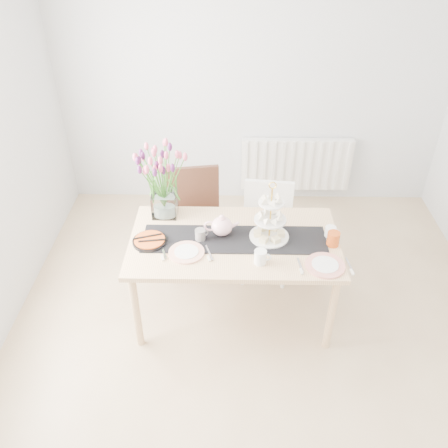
{
  "coord_description": "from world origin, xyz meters",
  "views": [
    {
      "loc": [
        -0.2,
        -2.43,
        2.96
      ],
      "look_at": [
        -0.26,
        0.38,
        0.93
      ],
      "focal_mm": 38.0,
      "sensor_mm": 36.0,
      "label": 1
    }
  ],
  "objects_px": {
    "tart_tin": "(150,241)",
    "chair_brown": "(195,212)",
    "teapot": "(222,226)",
    "mug_orange": "(333,239)",
    "plate_right": "(325,265)",
    "tulip_vase": "(162,172)",
    "cream_jug": "(330,232)",
    "dining_table": "(234,248)",
    "cake_stand": "(270,224)",
    "chair_white": "(267,223)",
    "radiator": "(296,164)",
    "mug_grey": "(200,235)",
    "mug_white": "(260,257)",
    "plate_left": "(186,252)"
  },
  "relations": [
    {
      "from": "dining_table",
      "to": "plate_right",
      "type": "relative_size",
      "value": 5.66
    },
    {
      "from": "tart_tin",
      "to": "mug_white",
      "type": "relative_size",
      "value": 2.44
    },
    {
      "from": "teapot",
      "to": "mug_orange",
      "type": "height_order",
      "value": "teapot"
    },
    {
      "from": "radiator",
      "to": "teapot",
      "type": "xyz_separation_m",
      "value": [
        -0.78,
        -1.7,
        0.38
      ]
    },
    {
      "from": "cake_stand",
      "to": "chair_white",
      "type": "bearing_deg",
      "value": 87.3
    },
    {
      "from": "tulip_vase",
      "to": "tart_tin",
      "type": "bearing_deg",
      "value": -100.92
    },
    {
      "from": "tulip_vase",
      "to": "teapot",
      "type": "xyz_separation_m",
      "value": [
        0.47,
        -0.28,
        -0.31
      ]
    },
    {
      "from": "chair_brown",
      "to": "teapot",
      "type": "xyz_separation_m",
      "value": [
        0.26,
        -0.59,
        0.28
      ]
    },
    {
      "from": "dining_table",
      "to": "mug_grey",
      "type": "distance_m",
      "value": 0.29
    },
    {
      "from": "teapot",
      "to": "plate_right",
      "type": "height_order",
      "value": "teapot"
    },
    {
      "from": "chair_brown",
      "to": "cream_jug",
      "type": "height_order",
      "value": "chair_brown"
    },
    {
      "from": "dining_table",
      "to": "chair_brown",
      "type": "bearing_deg",
      "value": 118.6
    },
    {
      "from": "dining_table",
      "to": "mug_white",
      "type": "xyz_separation_m",
      "value": [
        0.18,
        -0.27,
        0.13
      ]
    },
    {
      "from": "tart_tin",
      "to": "cream_jug",
      "type": "bearing_deg",
      "value": 4.29
    },
    {
      "from": "chair_brown",
      "to": "chair_white",
      "type": "distance_m",
      "value": 0.65
    },
    {
      "from": "mug_orange",
      "to": "plate_right",
      "type": "height_order",
      "value": "mug_orange"
    },
    {
      "from": "dining_table",
      "to": "chair_white",
      "type": "bearing_deg",
      "value": 62.57
    },
    {
      "from": "cream_jug",
      "to": "mug_grey",
      "type": "relative_size",
      "value": 0.91
    },
    {
      "from": "tart_tin",
      "to": "chair_brown",
      "type": "bearing_deg",
      "value": 67.57
    },
    {
      "from": "chair_brown",
      "to": "plate_right",
      "type": "distance_m",
      "value": 1.39
    },
    {
      "from": "dining_table",
      "to": "plate_left",
      "type": "relative_size",
      "value": 6.03
    },
    {
      "from": "chair_brown",
      "to": "mug_grey",
      "type": "xyz_separation_m",
      "value": [
        0.09,
        -0.65,
        0.24
      ]
    },
    {
      "from": "cream_jug",
      "to": "plate_left",
      "type": "bearing_deg",
      "value": -153.08
    },
    {
      "from": "teapot",
      "to": "tart_tin",
      "type": "xyz_separation_m",
      "value": [
        -0.54,
        -0.11,
        -0.07
      ]
    },
    {
      "from": "teapot",
      "to": "plate_right",
      "type": "xyz_separation_m",
      "value": [
        0.74,
        -0.36,
        -0.07
      ]
    },
    {
      "from": "chair_brown",
      "to": "cream_jug",
      "type": "relative_size",
      "value": 11.18
    },
    {
      "from": "cream_jug",
      "to": "plate_right",
      "type": "height_order",
      "value": "cream_jug"
    },
    {
      "from": "plate_left",
      "to": "dining_table",
      "type": "bearing_deg",
      "value": 25.42
    },
    {
      "from": "cake_stand",
      "to": "plate_right",
      "type": "height_order",
      "value": "cake_stand"
    },
    {
      "from": "tart_tin",
      "to": "mug_orange",
      "type": "height_order",
      "value": "mug_orange"
    },
    {
      "from": "mug_grey",
      "to": "teapot",
      "type": "bearing_deg",
      "value": -10.02
    },
    {
      "from": "mug_white",
      "to": "plate_right",
      "type": "relative_size",
      "value": 0.38
    },
    {
      "from": "teapot",
      "to": "plate_right",
      "type": "relative_size",
      "value": 0.93
    },
    {
      "from": "dining_table",
      "to": "cream_jug",
      "type": "height_order",
      "value": "cream_jug"
    },
    {
      "from": "cream_jug",
      "to": "mug_orange",
      "type": "distance_m",
      "value": 0.11
    },
    {
      "from": "mug_grey",
      "to": "chair_white",
      "type": "bearing_deg",
      "value": 13.38
    },
    {
      "from": "tulip_vase",
      "to": "tart_tin",
      "type": "xyz_separation_m",
      "value": [
        -0.07,
        -0.39,
        -0.38
      ]
    },
    {
      "from": "teapot",
      "to": "cream_jug",
      "type": "bearing_deg",
      "value": -0.41
    },
    {
      "from": "chair_brown",
      "to": "mug_white",
      "type": "bearing_deg",
      "value": -68.72
    },
    {
      "from": "teapot",
      "to": "cream_jug",
      "type": "relative_size",
      "value": 3.09
    },
    {
      "from": "tart_tin",
      "to": "tulip_vase",
      "type": "bearing_deg",
      "value": 79.08
    },
    {
      "from": "cream_jug",
      "to": "mug_orange",
      "type": "relative_size",
      "value": 0.76
    },
    {
      "from": "chair_white",
      "to": "radiator",
      "type": "bearing_deg",
      "value": 78.11
    },
    {
      "from": "chair_brown",
      "to": "mug_orange",
      "type": "bearing_deg",
      "value": -41.71
    },
    {
      "from": "radiator",
      "to": "dining_table",
      "type": "distance_m",
      "value": 1.9
    },
    {
      "from": "chair_brown",
      "to": "plate_right",
      "type": "relative_size",
      "value": 3.36
    },
    {
      "from": "plate_left",
      "to": "mug_orange",
      "type": "bearing_deg",
      "value": 6.26
    },
    {
      "from": "tulip_vase",
      "to": "cake_stand",
      "type": "xyz_separation_m",
      "value": [
        0.83,
        -0.31,
        -0.27
      ]
    },
    {
      "from": "cake_stand",
      "to": "cream_jug",
      "type": "bearing_deg",
      "value": 3.29
    },
    {
      "from": "radiator",
      "to": "dining_table",
      "type": "height_order",
      "value": "same"
    }
  ]
}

